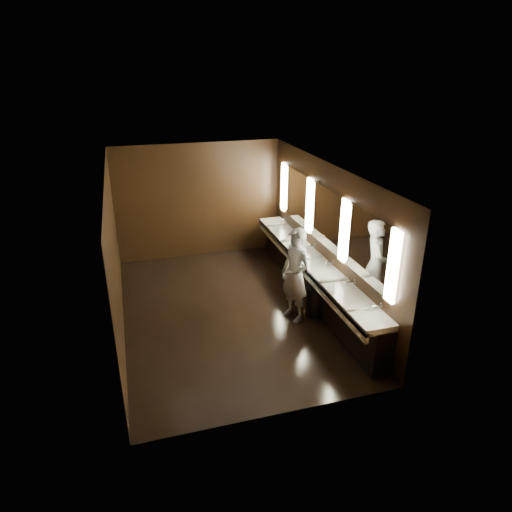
% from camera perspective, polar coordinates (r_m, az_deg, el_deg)
% --- Properties ---
extents(floor, '(6.00, 6.00, 0.00)m').
position_cam_1_polar(floor, '(9.09, -3.46, -6.81)').
color(floor, black).
rests_on(floor, ground).
extents(ceiling, '(4.00, 6.00, 0.02)m').
position_cam_1_polar(ceiling, '(8.06, -3.94, 10.69)').
color(ceiling, '#2D2D2B').
rests_on(ceiling, wall_back).
extents(wall_back, '(4.00, 0.02, 2.80)m').
position_cam_1_polar(wall_back, '(11.27, -7.16, 6.84)').
color(wall_back, black).
rests_on(wall_back, floor).
extents(wall_front, '(4.00, 0.02, 2.80)m').
position_cam_1_polar(wall_front, '(5.89, 3.00, -9.02)').
color(wall_front, black).
rests_on(wall_front, floor).
extents(wall_left, '(0.02, 6.00, 2.80)m').
position_cam_1_polar(wall_left, '(8.31, -17.24, -0.10)').
color(wall_left, black).
rests_on(wall_left, floor).
extents(wall_right, '(0.02, 6.00, 2.80)m').
position_cam_1_polar(wall_right, '(9.09, 8.70, 2.72)').
color(wall_right, black).
rests_on(wall_right, floor).
extents(sink_counter, '(0.55, 5.40, 1.01)m').
position_cam_1_polar(sink_counter, '(9.36, 7.21, -2.59)').
color(sink_counter, black).
rests_on(sink_counter, floor).
extents(mirror_band, '(0.06, 5.03, 1.15)m').
position_cam_1_polar(mirror_band, '(8.97, 8.72, 4.81)').
color(mirror_band, '#FDF6CD').
rests_on(mirror_band, wall_right).
extents(person, '(0.63, 0.77, 1.81)m').
position_cam_1_polar(person, '(8.44, 4.93, -2.40)').
color(person, '#97B7E1').
rests_on(person, floor).
extents(trash_bin, '(0.40, 0.40, 0.58)m').
position_cam_1_polar(trash_bin, '(8.87, 7.44, -5.64)').
color(trash_bin, black).
rests_on(trash_bin, floor).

